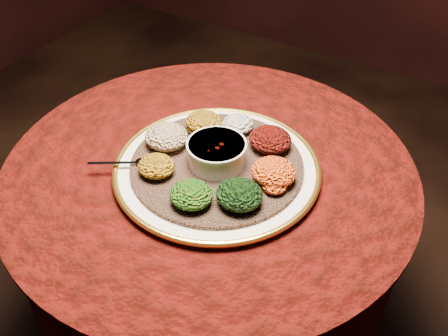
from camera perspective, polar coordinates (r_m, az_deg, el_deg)
The scene contains 13 objects.
table at distance 1.28m, azimuth -1.55°, elevation -5.71°, with size 0.96×0.96×0.73m.
platter at distance 1.13m, azimuth -0.82°, elevation -0.04°, with size 0.50×0.50×0.02m.
injera at distance 1.12m, azimuth -0.83°, elevation 0.37°, with size 0.39×0.39×0.01m, color brown.
stew_bowl at distance 1.10m, azimuth -0.84°, elevation 1.85°, with size 0.13×0.13×0.06m.
spoon at distance 1.13m, azimuth -9.79°, elevation 0.62°, with size 0.13×0.08×0.01m.
portion_ayib at distance 1.21m, azimuth 1.60°, elevation 5.07°, with size 0.08×0.07×0.04m, color white.
portion_kitfo at distance 1.15m, azimuth 5.30°, elevation 3.28°, with size 0.10×0.09×0.05m, color black.
portion_tikil at distance 1.07m, azimuth 5.71°, elevation -0.44°, with size 0.10×0.09×0.05m, color #A3650D.
portion_gomen at distance 1.01m, azimuth 1.76°, elevation -3.03°, with size 0.10×0.09×0.05m, color black.
portion_mixveg at distance 1.01m, azimuth -3.76°, elevation -3.05°, with size 0.09×0.09×0.04m, color #912E09.
portion_kik at distance 1.09m, azimuth -7.74°, elevation 0.22°, with size 0.08×0.08×0.04m, color #A97B0E.
portion_timatim at distance 1.16m, azimuth -6.60°, elevation 3.60°, with size 0.10×0.10×0.05m, color maroon.
portion_shiro at distance 1.21m, azimuth -2.36°, elevation 5.32°, with size 0.09×0.08×0.04m, color #926911.
Camera 1 is at (0.48, -0.74, 1.48)m, focal length 40.00 mm.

